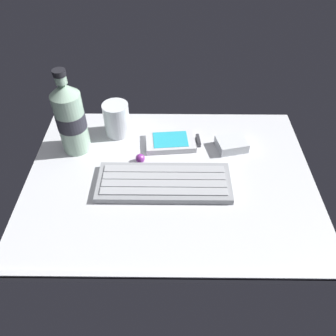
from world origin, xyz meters
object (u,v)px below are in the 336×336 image
at_px(handheld_device, 171,142).
at_px(juice_cup, 115,120).
at_px(charger_block, 230,144).
at_px(water_bottle, 68,118).
at_px(keyboard, 162,182).
at_px(trackball_mouse, 138,158).

height_order(handheld_device, juice_cup, juice_cup).
bearing_deg(charger_block, water_bottle, -179.60).
xyz_separation_m(keyboard, handheld_device, (0.02, 0.14, -0.00)).
height_order(keyboard, water_bottle, water_bottle).
xyz_separation_m(keyboard, charger_block, (0.16, 0.12, 0.00)).
xyz_separation_m(juice_cup, water_bottle, (-0.09, -0.06, 0.05)).
bearing_deg(juice_cup, trackball_mouse, -59.26).
bearing_deg(handheld_device, trackball_mouse, -139.62).
bearing_deg(charger_block, juice_cup, 168.76).
relative_size(charger_block, trackball_mouse, 3.18).
relative_size(keyboard, handheld_device, 2.19).
height_order(keyboard, charger_block, charger_block).
bearing_deg(handheld_device, keyboard, -98.26).
relative_size(handheld_device, trackball_mouse, 6.03).
bearing_deg(juice_cup, water_bottle, -147.61).
height_order(juice_cup, trackball_mouse, juice_cup).
relative_size(water_bottle, charger_block, 2.97).
bearing_deg(juice_cup, charger_block, -11.24).
distance_m(keyboard, handheld_device, 0.14).
relative_size(handheld_device, charger_block, 1.90).
bearing_deg(handheld_device, charger_block, -5.43).
bearing_deg(charger_block, handheld_device, 174.57).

